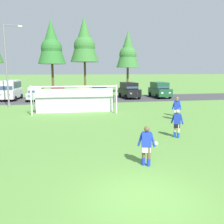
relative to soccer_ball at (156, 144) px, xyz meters
The scene contains 19 objects.
ground_plane 10.34m from the soccer_ball, 102.67° to the left, with size 400.00×400.00×0.00m, color #598C3D.
parking_lot_strip 21.41m from the soccer_ball, 96.08° to the left, with size 52.00×8.40×0.01m, color #3D3D3F.
soccer_ball is the anchor object (origin of this frame).
soccer_goal 11.32m from the soccer_ball, 109.21° to the left, with size 7.48×2.20×2.57m.
player_striker_near 7.27m from the soccer_ball, 56.89° to the left, with size 0.69×0.41×1.64m.
player_midfield_center 2.90m from the soccer_ball, 118.95° to the right, with size 0.71×0.34×1.64m.
player_winger_left 2.25m from the soccer_ball, 36.10° to the left, with size 0.64×0.50×1.64m.
player_trailing_back 8.72m from the soccer_ball, 57.97° to the left, with size 0.58×0.58×1.64m.
parked_car_slot_far_left 25.12m from the soccer_ball, 117.43° to the left, with size 2.47×4.94×2.52m.
parked_car_slot_left 22.66m from the soccer_ball, 111.38° to the left, with size 2.15×4.26×1.72m.
parked_car_slot_center_left 22.22m from the soccer_ball, 104.35° to the left, with size 2.10×4.23×1.72m.
parked_car_slot_center 21.69m from the soccer_ball, 95.83° to the left, with size 2.21×4.29×1.72m.
parked_car_slot_center_right 22.08m from the soccer_ball, 89.82° to the left, with size 2.22×4.29×1.72m.
parked_car_slot_right 21.86m from the soccer_ball, 79.04° to the left, with size 2.34×4.70×2.16m.
parked_car_slot_far_right 22.95m from the soccer_ball, 68.07° to the left, with size 2.17×4.62×2.16m.
tree_mid_left 30.16m from the soccer_ball, 102.76° to the left, with size 4.30×4.30×11.46m.
tree_center_back 31.57m from the soccer_ball, 92.28° to the left, with size 4.66×4.66×12.44m.
tree_mid_right 30.56m from the soccer_ball, 78.59° to the left, with size 3.83×3.83×10.22m.
street_lamp 19.41m from the soccer_ball, 122.97° to the left, with size 2.00×0.32×8.42m.
Camera 1 is at (-2.22, -6.63, 3.84)m, focal length 39.37 mm.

